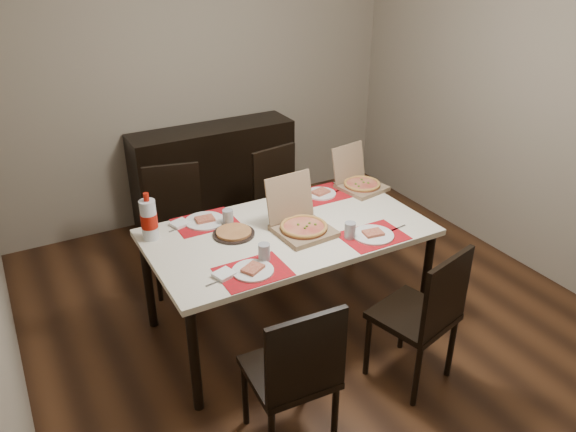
# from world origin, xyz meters

# --- Properties ---
(ground) EXTENTS (3.80, 4.00, 0.02)m
(ground) POSITION_xyz_m (0.00, 0.00, -0.01)
(ground) COLOR #432614
(ground) RESTS_ON ground
(room_walls) EXTENTS (3.84, 4.02, 2.62)m
(room_walls) POSITION_xyz_m (0.00, 0.43, 1.73)
(room_walls) COLOR gray
(room_walls) RESTS_ON ground
(sideboard) EXTENTS (1.50, 0.40, 0.90)m
(sideboard) POSITION_xyz_m (0.00, 1.78, 0.45)
(sideboard) COLOR black
(sideboard) RESTS_ON ground
(dining_table) EXTENTS (1.80, 1.00, 0.75)m
(dining_table) POSITION_xyz_m (-0.20, 0.01, 0.68)
(dining_table) COLOR #EBE1C6
(dining_table) RESTS_ON ground
(chair_near_left) EXTENTS (0.44, 0.44, 0.93)m
(chair_near_left) POSITION_xyz_m (-0.68, -0.93, 0.51)
(chair_near_left) COLOR black
(chair_near_left) RESTS_ON ground
(chair_near_right) EXTENTS (0.51, 0.51, 0.93)m
(chair_near_right) POSITION_xyz_m (0.22, -0.88, 0.51)
(chair_near_right) COLOR black
(chair_near_right) RESTS_ON ground
(chair_far_left) EXTENTS (0.51, 0.51, 0.93)m
(chair_far_left) POSITION_xyz_m (-0.67, 0.91, 0.51)
(chair_far_left) COLOR black
(chair_far_left) RESTS_ON ground
(chair_far_right) EXTENTS (0.49, 0.49, 0.93)m
(chair_far_right) POSITION_xyz_m (0.23, 0.85, 0.51)
(chair_far_right) COLOR black
(chair_far_right) RESTS_ON ground
(setting_near_left) EXTENTS (0.49, 0.30, 0.11)m
(setting_near_left) POSITION_xyz_m (-0.61, -0.31, 0.77)
(setting_near_left) COLOR red
(setting_near_left) RESTS_ON dining_table
(setting_near_right) EXTENTS (0.48, 0.30, 0.11)m
(setting_near_right) POSITION_xyz_m (0.19, -0.32, 0.77)
(setting_near_right) COLOR red
(setting_near_right) RESTS_ON dining_table
(setting_far_left) EXTENTS (0.46, 0.30, 0.11)m
(setting_far_left) POSITION_xyz_m (-0.62, 0.34, 0.77)
(setting_far_left) COLOR red
(setting_far_left) RESTS_ON dining_table
(setting_far_right) EXTENTS (0.48, 0.30, 0.11)m
(setting_far_right) POSITION_xyz_m (0.21, 0.35, 0.77)
(setting_far_right) COLOR red
(setting_far_right) RESTS_ON dining_table
(napkin_loose) EXTENTS (0.15, 0.15, 0.02)m
(napkin_loose) POSITION_xyz_m (-0.11, -0.00, 0.76)
(napkin_loose) COLOR white
(napkin_loose) RESTS_ON dining_table
(pizza_box_center) EXTENTS (0.36, 0.40, 0.34)m
(pizza_box_center) POSITION_xyz_m (-0.13, -0.05, 0.81)
(pizza_box_center) COLOR #81664A
(pizza_box_center) RESTS_ON dining_table
(pizza_box_right) EXTENTS (0.36, 0.38, 0.31)m
(pizza_box_right) POSITION_xyz_m (0.59, 0.32, 0.80)
(pizza_box_right) COLOR #81664A
(pizza_box_right) RESTS_ON dining_table
(faina_plate) EXTENTS (0.27, 0.27, 0.03)m
(faina_plate) POSITION_xyz_m (-0.53, 0.11, 0.76)
(faina_plate) COLOR black
(faina_plate) RESTS_ON dining_table
(dip_bowl) EXTENTS (0.13, 0.13, 0.03)m
(dip_bowl) POSITION_xyz_m (-0.04, 0.21, 0.76)
(dip_bowl) COLOR white
(dip_bowl) RESTS_ON dining_table
(soda_bottle) EXTENTS (0.11, 0.11, 0.31)m
(soda_bottle) POSITION_xyz_m (-1.01, 0.33, 0.88)
(soda_bottle) COLOR silver
(soda_bottle) RESTS_ON dining_table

